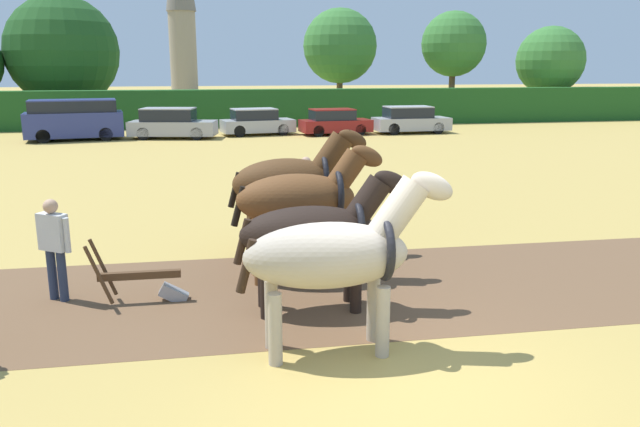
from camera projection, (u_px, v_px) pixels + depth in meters
The scene contains 18 objects.
ground_plane at pixel (396, 368), 7.81m from camera, with size 240.00×240.00×0.00m, color tan.
hedgerow at pixel (232, 108), 38.92m from camera, with size 69.30×1.49×2.30m, color #1E511E.
tree_center_left at pixel (63, 52), 40.91m from camera, with size 7.24×7.24×8.27m.
tree_center at pixel (340, 46), 44.91m from camera, with size 5.31×5.31×7.80m.
tree_center_right at pixel (454, 44), 44.65m from camera, with size 4.61×4.61×7.58m.
tree_right at pixel (550, 61), 45.57m from camera, with size 4.91×4.91×6.59m.
draft_horse_lead_left at pixel (336, 254), 7.97m from camera, with size 2.88×0.96×2.46m.
draft_horse_lead_right at pixel (316, 233), 9.43m from camera, with size 2.77×0.93×2.23m.
draft_horse_trail_left at pixel (302, 200), 10.83m from camera, with size 2.73×0.99×2.43m.
draft_horse_trail_right at pixel (292, 183), 12.26m from camera, with size 2.82×1.09×2.56m.
plow at pixel (148, 283), 9.94m from camera, with size 1.54×0.47×1.13m.
farmer_at_plow at pixel (54, 242), 9.86m from camera, with size 0.56×0.45×1.67m.
farmer_beside_team at pixel (306, 188), 14.06m from camera, with size 0.44×0.59×1.72m.
parked_van at pixel (74, 119), 31.83m from camera, with size 4.98×2.71×2.06m.
parked_car_left at pixel (172, 124), 32.65m from camera, with size 4.70×2.63×1.59m.
parked_car_center_left at pixel (257, 122), 34.39m from camera, with size 4.14×2.33×1.45m.
parked_car_center at pixel (335, 122), 34.49m from camera, with size 3.99×2.02×1.42m.
parked_car_center_right at pixel (410, 120), 35.31m from camera, with size 4.28×1.88×1.51m.
Camera 1 is at (-2.34, -6.83, 3.67)m, focal length 35.00 mm.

